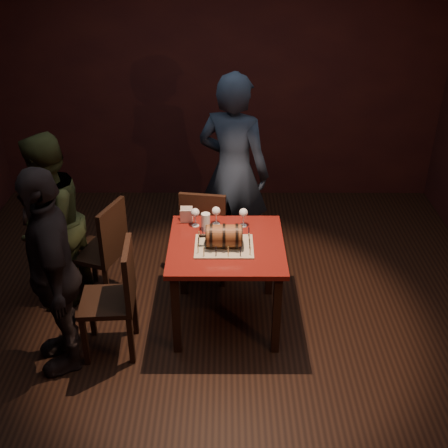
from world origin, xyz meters
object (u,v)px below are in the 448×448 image
at_px(wine_glass_left, 195,213).
at_px(pint_of_ale, 206,222).
at_px(chair_back, 205,230).
at_px(barrel_cake, 224,236).
at_px(wine_glass_mid, 216,212).
at_px(person_left_rear, 50,224).
at_px(pub_table, 226,255).
at_px(chair_left_rear, 104,247).
at_px(person_left_front, 52,272).
at_px(wine_glass_right, 243,213).
at_px(chair_left_front, 117,294).
at_px(person_back, 233,172).

distance_m(wine_glass_left, pint_of_ale, 0.12).
bearing_deg(chair_back, pint_of_ale, -86.63).
relative_size(barrel_cake, wine_glass_left, 2.06).
relative_size(wine_glass_left, wine_glass_mid, 1.00).
height_order(barrel_cake, person_left_rear, person_left_rear).
height_order(pub_table, pint_of_ale, pint_of_ale).
xyz_separation_m(wine_glass_mid, chair_left_rear, (-0.95, 0.01, -0.34)).
relative_size(chair_left_rear, person_left_front, 0.58).
xyz_separation_m(pub_table, wine_glass_right, (0.14, 0.27, 0.23)).
relative_size(chair_left_front, person_back, 0.50).
xyz_separation_m(chair_left_front, person_left_front, (-0.41, -0.12, 0.28)).
xyz_separation_m(person_left_rear, person_left_front, (0.23, -0.75, 0.04)).
bearing_deg(wine_glass_right, pub_table, -116.86).
distance_m(pub_table, wine_glass_right, 0.38).
bearing_deg(chair_left_front, barrel_cake, 20.31).
relative_size(pint_of_ale, chair_left_front, 0.16).
xyz_separation_m(wine_glass_mid, pint_of_ale, (-0.08, -0.09, -0.04)).
relative_size(barrel_cake, chair_back, 0.36).
distance_m(pint_of_ale, person_left_front, 1.25).
distance_m(wine_glass_right, chair_left_rear, 1.22).
bearing_deg(chair_back, chair_left_front, -123.64).
bearing_deg(person_left_front, chair_back, 115.92).
bearing_deg(wine_glass_mid, pub_table, -74.55).
xyz_separation_m(barrel_cake, pint_of_ale, (-0.15, 0.26, -0.03)).
relative_size(barrel_cake, person_left_front, 0.21).
bearing_deg(chair_back, person_left_front, -134.33).
bearing_deg(wine_glass_left, chair_back, 78.37).
relative_size(wine_glass_right, chair_back, 0.17).
xyz_separation_m(wine_glass_mid, person_back, (0.15, 0.65, 0.06)).
height_order(pub_table, wine_glass_left, wine_glass_left).
distance_m(pub_table, person_left_front, 1.32).
xyz_separation_m(chair_back, person_left_front, (-1.03, -1.06, 0.28)).
bearing_deg(person_back, wine_glass_right, 118.74).
height_order(barrel_cake, person_left_front, person_left_front).
height_order(chair_back, person_left_rear, person_left_rear).
xyz_separation_m(wine_glass_right, person_left_rear, (-1.59, 0.01, -0.10)).
bearing_deg(chair_left_front, person_back, 55.97).
relative_size(wine_glass_right, chair_left_front, 0.17).
bearing_deg(person_back, wine_glass_mid, 99.64).
relative_size(wine_glass_left, person_back, 0.09).
bearing_deg(chair_left_front, chair_back, 56.36).
bearing_deg(chair_back, wine_glass_mid, -70.01).
bearing_deg(wine_glass_mid, person_left_front, -145.90).
bearing_deg(wine_glass_mid, wine_glass_left, -170.56).
bearing_deg(person_left_rear, chair_left_rear, 103.04).
bearing_deg(pub_table, chair_back, 107.69).
bearing_deg(person_left_rear, pint_of_ale, 96.08).
height_order(wine_glass_mid, chair_left_rear, chair_left_rear).
relative_size(pub_table, chair_left_rear, 0.97).
distance_m(wine_glass_mid, person_left_rear, 1.38).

